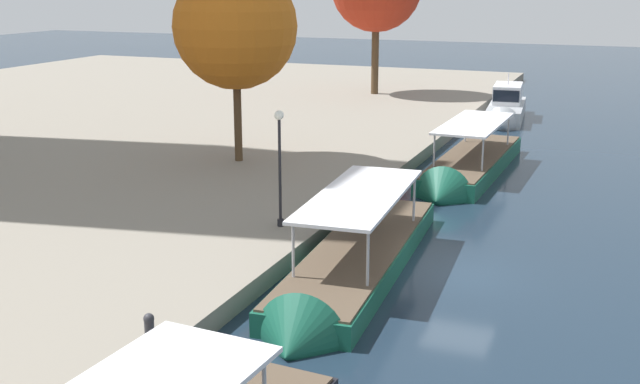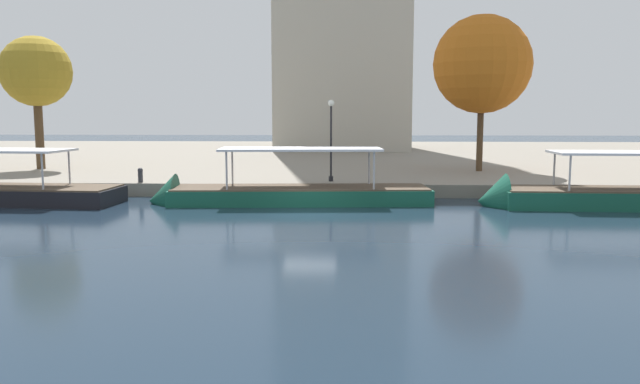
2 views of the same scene
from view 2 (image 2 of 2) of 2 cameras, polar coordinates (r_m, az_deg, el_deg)
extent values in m
plane|color=#192838|center=(29.88, -0.93, -2.02)|extent=(220.00, 220.00, 0.00)
cube|color=gray|center=(63.10, 0.87, 3.14)|extent=(120.00, 55.00, 0.76)
cylinder|color=#B2B2B7|center=(34.59, -23.77, 1.69)|extent=(0.10, 0.10, 1.82)
cylinder|color=#B2B2B7|center=(36.93, -21.69, 2.10)|extent=(0.10, 0.10, 1.82)
cube|color=#14513D|center=(33.55, -1.75, -0.76)|extent=(13.81, 4.10, 1.31)
cone|color=#14513D|center=(34.39, -14.02, -0.78)|extent=(1.59, 2.97, 2.88)
cube|color=brown|center=(33.46, -1.75, 0.42)|extent=(13.52, 3.92, 0.08)
cylinder|color=#B2B2B7|center=(32.33, -8.43, 1.91)|extent=(0.10, 0.10, 1.93)
cylinder|color=#B2B2B7|center=(34.87, -7.92, 2.29)|extent=(0.10, 0.10, 1.93)
cylinder|color=#B2B2B7|center=(32.28, 4.90, 1.95)|extent=(0.10, 0.10, 1.93)
cylinder|color=#B2B2B7|center=(34.81, 4.44, 2.33)|extent=(0.10, 0.10, 1.93)
cube|color=silver|center=(33.29, -1.76, 3.89)|extent=(8.62, 3.50, 0.12)
cube|color=#14513D|center=(35.64, 26.41, -0.86)|extent=(13.19, 3.52, 1.27)
cone|color=#14513D|center=(33.58, 15.23, -0.81)|extent=(1.47, 2.91, 2.87)
cube|color=brown|center=(35.57, 26.47, 0.22)|extent=(12.92, 3.35, 0.08)
cylinder|color=#B2B2B7|center=(33.04, 21.62, 1.58)|extent=(0.10, 0.10, 1.74)
cylinder|color=#B2B2B7|center=(35.47, 20.38, 1.98)|extent=(0.10, 0.10, 1.74)
cube|color=silver|center=(35.42, 26.64, 3.17)|extent=(8.20, 3.14, 0.12)
cylinder|color=#2D2D33|center=(38.16, -15.90, 1.31)|extent=(0.28, 0.28, 0.62)
sphere|color=#2D2D33|center=(38.12, -15.92, 1.89)|extent=(0.31, 0.31, 0.31)
cylinder|color=black|center=(37.14, 1.00, 4.37)|extent=(0.12, 0.12, 4.42)
sphere|color=white|center=(37.10, 1.01, 8.04)|extent=(0.38, 0.38, 0.38)
cylinder|color=black|center=(37.29, 0.99, 1.21)|extent=(0.26, 0.26, 0.30)
cylinder|color=#4C3823|center=(45.23, 14.23, 4.89)|extent=(0.43, 0.43, 4.81)
sphere|color=#BC6019|center=(45.33, 14.43, 11.10)|extent=(6.69, 6.69, 6.69)
sphere|color=#BC6019|center=(45.01, 14.47, 12.41)|extent=(3.13, 3.13, 3.13)
sphere|color=#BC6019|center=(46.49, 14.99, 10.75)|extent=(3.08, 3.08, 3.08)
cylinder|color=#4C3823|center=(49.76, -24.00, 4.84)|extent=(0.60, 0.60, 5.09)
sphere|color=olive|center=(49.83, -24.26, 9.91)|extent=(4.97, 4.97, 4.97)
sphere|color=olive|center=(49.56, -24.68, 9.72)|extent=(3.40, 3.40, 3.40)
sphere|color=olive|center=(49.78, -24.22, 9.69)|extent=(2.63, 2.63, 2.63)
camera|label=1|loc=(38.17, -48.81, 13.50)|focal=44.37mm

